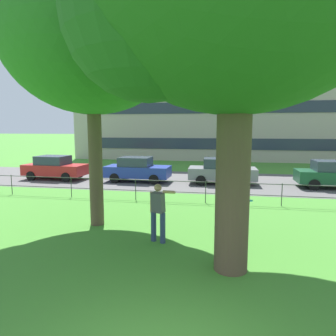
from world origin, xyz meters
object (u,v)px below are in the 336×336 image
frisbee (247,200)px  car_red_right (55,167)px  tree_large_lawn (97,37)px  car_blue_left (137,169)px  apartment_building_background (239,93)px  car_dark_green_far_right (334,174)px  person_thrower (158,211)px  car_grey_center (222,171)px

frisbee → car_red_right: 15.57m
tree_large_lawn → car_blue_left: tree_large_lawn is taller
car_red_right → apartment_building_background: bearing=55.4°
car_red_right → car_dark_green_far_right: (16.94, 0.06, 0.00)m
car_blue_left → person_thrower: bearing=-70.5°
tree_large_lawn → car_grey_center: bearing=65.2°
car_red_right → car_dark_green_far_right: bearing=0.2°
frisbee → car_grey_center: 10.84m
person_thrower → car_dark_green_far_right: size_ratio=0.44×
car_red_right → car_dark_green_far_right: size_ratio=1.02×
car_grey_center → person_thrower: bearing=-99.9°
person_thrower → car_dark_green_far_right: (7.90, 9.69, -0.17)m
car_red_right → car_grey_center: same height
tree_large_lawn → car_grey_center: 11.03m
car_red_right → car_grey_center: 10.78m
frisbee → car_dark_green_far_right: bearing=62.7°
person_thrower → frisbee: 2.67m
car_dark_green_far_right → apartment_building_background: bearing=104.5°
car_red_right → tree_large_lawn: bearing=-51.1°
person_thrower → car_grey_center: bearing=80.1°
person_thrower → car_grey_center: person_thrower is taller
car_dark_green_far_right → car_red_right: bearing=-179.8°
person_thrower → car_red_right: bearing=133.2°
frisbee → apartment_building_background: (0.83, 28.33, 5.71)m
person_thrower → car_blue_left: size_ratio=0.43×
apartment_building_background → car_red_right: bearing=-124.6°
car_red_right → frisbee: bearing=-42.3°
car_grey_center → apartment_building_background: size_ratio=0.12×
car_grey_center → car_dark_green_far_right: size_ratio=1.01×
apartment_building_background → frisbee: bearing=-91.7°
car_dark_green_far_right → apartment_building_background: apartment_building_background is taller
frisbee → apartment_building_background: bearing=88.3°
person_thrower → frisbee: (2.46, -0.83, 0.62)m
tree_large_lawn → car_red_right: size_ratio=2.14×
car_blue_left → car_red_right: bearing=-178.5°
frisbee → apartment_building_background: apartment_building_background is taller
car_grey_center → car_red_right: bearing=-178.3°
person_thrower → car_blue_left: bearing=109.5°
car_blue_left → car_grey_center: size_ratio=1.00×
person_thrower → frisbee: size_ratio=5.88×
car_blue_left → car_dark_green_far_right: size_ratio=1.01×
apartment_building_background → car_grey_center: bearing=-95.1°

